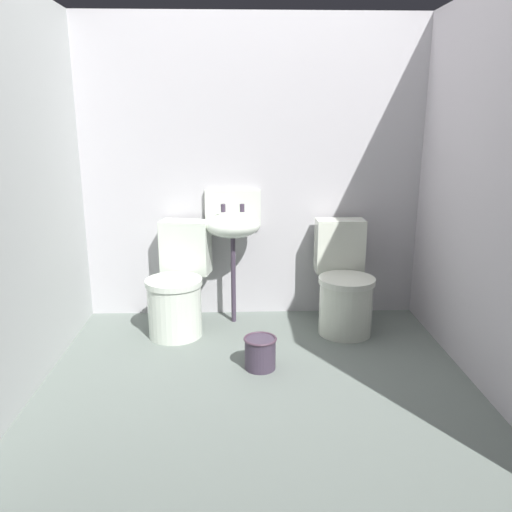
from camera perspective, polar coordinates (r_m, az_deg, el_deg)
name	(u,v)px	position (r m, az deg, el deg)	size (l,w,h in m)	color
ground_plane	(258,389)	(3.18, 0.17, -14.39)	(2.95, 2.70, 0.08)	slate
wall_back	(252,171)	(3.98, -0.43, 9.29)	(2.95, 0.10, 2.24)	#B7B4B9
wall_left	(15,193)	(3.14, -25.00, 6.29)	(0.10, 2.50, 2.24)	#B1B6B5
wall_right	(493,191)	(3.22, 24.58, 6.53)	(0.10, 2.50, 2.24)	#BBB4BB
toilet_left	(178,289)	(3.79, -8.56, -3.58)	(0.49, 0.66, 0.78)	silver
toilet_right	(344,287)	(3.83, 9.63, -3.38)	(0.40, 0.59, 0.78)	silver
sink	(233,224)	(3.83, -2.57, 3.51)	(0.42, 0.35, 0.99)	#3E3343
bucket	(260,352)	(3.27, 0.47, -10.54)	(0.21, 0.21, 0.21)	#3E3343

